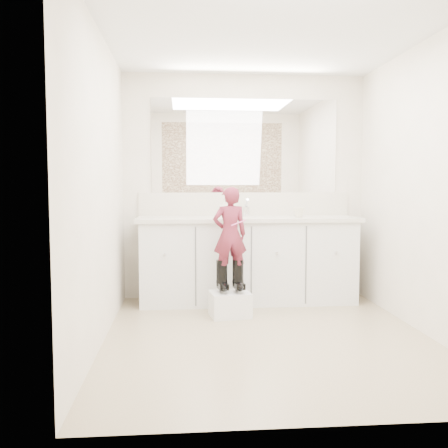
{
  "coord_description": "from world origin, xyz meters",
  "views": [
    {
      "loc": [
        -0.69,
        -3.88,
        1.23
      ],
      "look_at": [
        -0.29,
        0.69,
        0.86
      ],
      "focal_mm": 40.0,
      "sensor_mm": 36.0,
      "label": 1
    }
  ],
  "objects": [
    {
      "name": "ceiling",
      "position": [
        0.0,
        0.0,
        2.4
      ],
      "size": [
        3.0,
        3.0,
        0.0
      ],
      "primitive_type": "plane",
      "rotation": [
        3.14,
        0.0,
        0.0
      ],
      "color": "white",
      "rests_on": "wall_back"
    },
    {
      "name": "boot_left",
      "position": [
        -0.32,
        0.68,
        0.38
      ],
      "size": [
        0.13,
        0.21,
        0.3
      ],
      "primitive_type": null,
      "rotation": [
        0.0,
        0.0,
        0.13
      ],
      "color": "black",
      "rests_on": "step_stool"
    },
    {
      "name": "toddler",
      "position": [
        -0.24,
        0.68,
        0.77
      ],
      "size": [
        0.34,
        0.25,
        0.88
      ],
      "primitive_type": "imported",
      "rotation": [
        0.0,
        0.0,
        3.27
      ],
      "color": "#B13652",
      "rests_on": "step_stool"
    },
    {
      "name": "cup",
      "position": [
        0.52,
        1.17,
        0.94
      ],
      "size": [
        0.13,
        0.13,
        0.1
      ],
      "primitive_type": "imported",
      "rotation": [
        0.0,
        0.0,
        -0.17
      ],
      "color": "beige",
      "rests_on": "countertop"
    },
    {
      "name": "wall_front",
      "position": [
        0.0,
        -1.5,
        1.2
      ],
      "size": [
        2.6,
        0.0,
        2.6
      ],
      "primitive_type": "plane",
      "rotation": [
        -1.57,
        0.0,
        0.0
      ],
      "color": "beige",
      "rests_on": "floor"
    },
    {
      "name": "toothbrush",
      "position": [
        -0.17,
        0.6,
        0.88
      ],
      "size": [
        0.14,
        0.03,
        0.06
      ],
      "primitive_type": "cylinder",
      "rotation": [
        0.0,
        1.22,
        0.13
      ],
      "color": "pink",
      "rests_on": "toddler"
    },
    {
      "name": "mirror",
      "position": [
        0.0,
        1.49,
        1.64
      ],
      "size": [
        2.0,
        0.02,
        1.0
      ],
      "primitive_type": "cube",
      "color": "white",
      "rests_on": "wall_back"
    },
    {
      "name": "step_stool",
      "position": [
        -0.24,
        0.66,
        0.11
      ],
      "size": [
        0.39,
        0.34,
        0.23
      ],
      "primitive_type": "cube",
      "rotation": [
        0.0,
        0.0,
        0.13
      ],
      "color": "white",
      "rests_on": "floor"
    },
    {
      "name": "boot_right",
      "position": [
        -0.17,
        0.68,
        0.38
      ],
      "size": [
        0.13,
        0.21,
        0.3
      ],
      "primitive_type": null,
      "rotation": [
        0.0,
        0.0,
        0.13
      ],
      "color": "black",
      "rests_on": "step_stool"
    },
    {
      "name": "soap_bottle",
      "position": [
        -0.25,
        1.24,
        0.99
      ],
      "size": [
        0.09,
        0.1,
        0.19
      ],
      "primitive_type": "imported",
      "rotation": [
        0.0,
        0.0,
        -0.08
      ],
      "color": "white",
      "rests_on": "countertop"
    },
    {
      "name": "vanity_cabinet",
      "position": [
        0.0,
        1.23,
        0.42
      ],
      "size": [
        2.2,
        0.55,
        0.85
      ],
      "primitive_type": "cube",
      "color": "silver",
      "rests_on": "floor"
    },
    {
      "name": "wall_back",
      "position": [
        0.0,
        1.5,
        1.2
      ],
      "size": [
        2.6,
        0.0,
        2.6
      ],
      "primitive_type": "plane",
      "rotation": [
        1.57,
        0.0,
        0.0
      ],
      "color": "beige",
      "rests_on": "floor"
    },
    {
      "name": "countertop",
      "position": [
        0.0,
        1.21,
        0.87
      ],
      "size": [
        2.28,
        0.58,
        0.04
      ],
      "primitive_type": "cube",
      "color": "beige",
      "rests_on": "vanity_cabinet"
    },
    {
      "name": "faucet",
      "position": [
        0.0,
        1.38,
        0.94
      ],
      "size": [
        0.08,
        0.08,
        0.1
      ],
      "primitive_type": "cylinder",
      "color": "silver",
      "rests_on": "countertop"
    },
    {
      "name": "floor",
      "position": [
        0.0,
        0.0,
        0.0
      ],
      "size": [
        3.0,
        3.0,
        0.0
      ],
      "primitive_type": "plane",
      "color": "#8B725B",
      "rests_on": "ground"
    },
    {
      "name": "wall_right",
      "position": [
        1.3,
        0.0,
        1.2
      ],
      "size": [
        0.0,
        3.0,
        3.0
      ],
      "primitive_type": "plane",
      "rotation": [
        1.57,
        0.0,
        -1.57
      ],
      "color": "beige",
      "rests_on": "floor"
    },
    {
      "name": "backsplash",
      "position": [
        0.0,
        1.49,
        1.02
      ],
      "size": [
        2.28,
        0.03,
        0.25
      ],
      "primitive_type": "cube",
      "color": "beige",
      "rests_on": "countertop"
    },
    {
      "name": "dot_panel",
      "position": [
        0.0,
        -1.49,
        1.65
      ],
      "size": [
        2.0,
        0.01,
        1.2
      ],
      "primitive_type": "cube",
      "color": "#472819",
      "rests_on": "wall_front"
    },
    {
      "name": "wall_left",
      "position": [
        -1.3,
        0.0,
        1.2
      ],
      "size": [
        0.0,
        3.0,
        3.0
      ],
      "primitive_type": "plane",
      "rotation": [
        1.57,
        0.0,
        1.57
      ],
      "color": "beige",
      "rests_on": "floor"
    }
  ]
}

